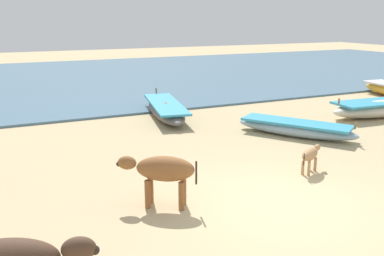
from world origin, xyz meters
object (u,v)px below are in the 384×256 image
(fishing_boat_2, at_px, (296,128))
(cow_adult_brown, at_px, (162,171))
(calf_far_tan, at_px, (310,155))
(fishing_boat_4, at_px, (381,108))
(fishing_boat_6, at_px, (166,109))

(fishing_boat_2, distance_m, cow_adult_brown, 5.99)
(cow_adult_brown, bearing_deg, fishing_boat_2, -118.94)
(calf_far_tan, bearing_deg, fishing_boat_4, 0.93)
(fishing_boat_6, relative_size, calf_far_tan, 5.24)
(cow_adult_brown, bearing_deg, calf_far_tan, -143.29)
(fishing_boat_2, height_order, fishing_boat_4, fishing_boat_4)
(fishing_boat_2, bearing_deg, calf_far_tan, -66.29)
(fishing_boat_6, bearing_deg, fishing_boat_2, -135.72)
(cow_adult_brown, height_order, calf_far_tan, cow_adult_brown)
(fishing_boat_4, bearing_deg, calf_far_tan, 33.08)
(fishing_boat_4, height_order, cow_adult_brown, cow_adult_brown)
(fishing_boat_4, distance_m, cow_adult_brown, 10.24)
(fishing_boat_2, bearing_deg, cow_adult_brown, -95.69)
(cow_adult_brown, xyz_separation_m, calf_far_tan, (3.63, 0.23, -0.28))
(fishing_boat_2, distance_m, fishing_boat_4, 4.39)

